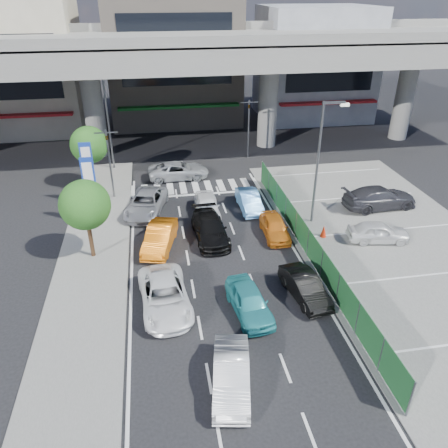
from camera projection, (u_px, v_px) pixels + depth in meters
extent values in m
plane|color=black|center=(223.00, 286.00, 23.06)|extent=(120.00, 120.00, 0.00)
cube|color=#60605E|center=(397.00, 247.00, 26.39)|extent=(12.00, 28.00, 0.06)
cube|color=#60605E|center=(94.00, 256.00, 25.46)|extent=(4.00, 30.00, 0.12)
cylinder|color=slate|center=(94.00, 112.00, 38.96)|extent=(1.80, 1.80, 8.00)
cylinder|color=slate|center=(268.00, 105.00, 41.32)|extent=(1.80, 1.80, 8.00)
cylinder|color=slate|center=(404.00, 99.00, 43.37)|extent=(1.80, 1.80, 8.00)
cube|color=slate|center=(181.00, 50.00, 37.73)|extent=(64.00, 14.00, 2.00)
cube|color=slate|center=(188.00, 43.00, 31.23)|extent=(64.00, 0.40, 0.90)
cube|color=slate|center=(175.00, 27.00, 42.98)|extent=(64.00, 0.40, 0.90)
cube|color=#A9A188|center=(20.00, 67.00, 45.22)|extent=(12.00, 10.00, 13.00)
cube|color=#AA141A|center=(16.00, 115.00, 42.60)|extent=(10.80, 1.60, 0.25)
cube|color=black|center=(6.00, 68.00, 40.57)|extent=(9.60, 0.10, 5.85)
cube|color=gray|center=(173.00, 52.00, 47.96)|extent=(14.00, 10.00, 15.00)
cube|color=#125E1D|center=(179.00, 106.00, 45.82)|extent=(12.60, 1.60, 0.25)
cube|color=black|center=(176.00, 50.00, 43.26)|extent=(11.20, 0.10, 6.75)
cube|color=gray|center=(314.00, 64.00, 50.17)|extent=(12.00, 10.00, 12.00)
cube|color=#AA141A|center=(327.00, 102.00, 47.30)|extent=(10.80, 1.60, 0.25)
cube|color=black|center=(331.00, 65.00, 45.54)|extent=(9.60, 0.10, 5.40)
cylinder|color=#595B60|center=(110.00, 165.00, 31.26)|extent=(0.14, 0.14, 5.20)
cube|color=#595B60|center=(106.00, 133.00, 30.11)|extent=(1.60, 0.08, 0.08)
imported|color=black|center=(106.00, 137.00, 30.25)|extent=(0.26, 1.24, 0.50)
cylinder|color=#595B60|center=(248.00, 129.00, 39.03)|extent=(0.14, 0.14, 5.20)
cube|color=#595B60|center=(249.00, 102.00, 37.88)|extent=(1.60, 0.08, 0.08)
imported|color=black|center=(249.00, 106.00, 38.02)|extent=(0.26, 1.24, 0.50)
cylinder|color=#595B60|center=(317.00, 166.00, 27.35)|extent=(0.16, 0.16, 8.00)
cube|color=#595B60|center=(334.00, 103.00, 25.56)|extent=(1.40, 0.15, 0.15)
cube|color=silver|center=(345.00, 105.00, 25.73)|extent=(0.50, 0.22, 0.18)
cylinder|color=#595B60|center=(109.00, 123.00, 35.73)|extent=(0.16, 0.16, 8.00)
cube|color=#595B60|center=(110.00, 73.00, 33.94)|extent=(1.40, 0.15, 0.15)
cube|color=silver|center=(119.00, 75.00, 34.11)|extent=(0.50, 0.22, 0.18)
cylinder|color=#595B60|center=(94.00, 210.00, 28.38)|extent=(0.10, 0.10, 2.20)
cube|color=#163397|center=(89.00, 180.00, 27.37)|extent=(0.80, 0.12, 3.00)
cube|color=white|center=(89.00, 181.00, 27.31)|extent=(0.60, 0.02, 2.40)
cylinder|color=#595B60|center=(92.00, 191.00, 30.92)|extent=(0.10, 0.10, 2.20)
cube|color=#163397|center=(87.00, 164.00, 29.90)|extent=(0.80, 0.12, 3.00)
cube|color=white|center=(87.00, 164.00, 29.84)|extent=(0.60, 0.02, 2.40)
cylinder|color=#382314|center=(91.00, 239.00, 24.91)|extent=(0.24, 0.24, 2.40)
sphere|color=#1B4915|center=(85.00, 205.00, 23.85)|extent=(2.80, 2.80, 2.80)
cylinder|color=#382314|center=(93.00, 172.00, 33.86)|extent=(0.24, 0.24, 2.40)
sphere|color=#1B4915|center=(89.00, 145.00, 32.80)|extent=(2.80, 2.80, 2.80)
imported|color=silver|center=(231.00, 375.00, 16.97)|extent=(2.07, 4.16, 1.31)
imported|color=white|center=(165.00, 296.00, 21.22)|extent=(2.68, 5.13, 1.38)
imported|color=teal|center=(249.00, 301.00, 20.88)|extent=(2.01, 4.05, 1.33)
imported|color=black|center=(305.00, 287.00, 21.94)|extent=(1.87, 3.91, 1.24)
imported|color=orange|center=(160.00, 237.00, 26.11)|extent=(2.47, 4.42, 1.38)
imported|color=black|center=(210.00, 229.00, 27.03)|extent=(2.13, 4.80, 1.37)
imported|color=orange|center=(275.00, 227.00, 27.36)|extent=(1.60, 3.72, 1.25)
imported|color=#939499|center=(146.00, 203.00, 30.18)|extent=(3.47, 5.38, 1.38)
imported|color=white|center=(207.00, 206.00, 29.88)|extent=(1.68, 4.00, 1.35)
imported|color=#5293D9|center=(249.00, 201.00, 30.64)|extent=(1.37, 3.85, 1.26)
imported|color=#A2A5A9|center=(178.00, 171.00, 35.52)|extent=(4.94, 2.36, 1.36)
imported|color=silver|center=(378.00, 232.00, 26.69)|extent=(3.92, 2.14, 1.27)
imported|color=#313137|center=(380.00, 198.00, 30.67)|extent=(5.37, 2.46, 1.52)
cone|color=red|center=(324.00, 231.00, 27.27)|extent=(0.49, 0.49, 0.77)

